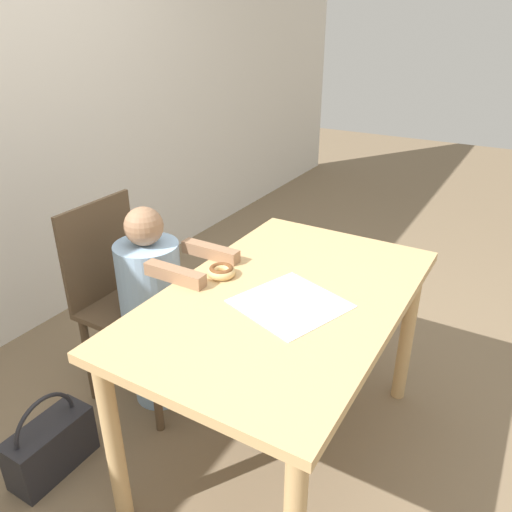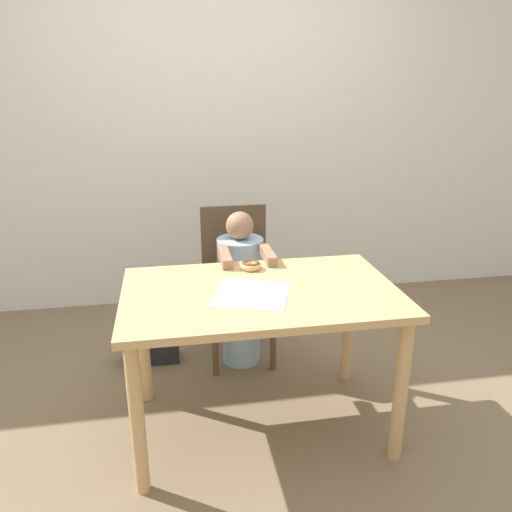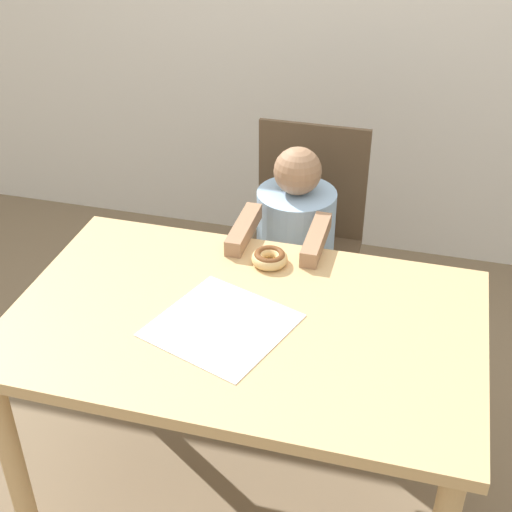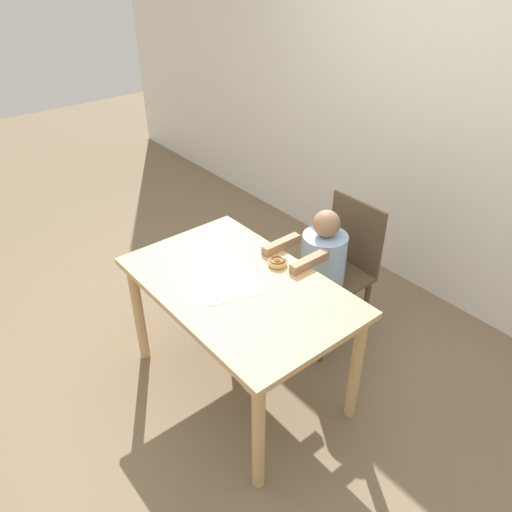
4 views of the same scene
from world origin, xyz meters
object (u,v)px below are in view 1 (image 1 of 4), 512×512
at_px(chair, 130,301).
at_px(child_figure, 154,311).
at_px(donut, 221,271).
at_px(handbag, 51,445).

relative_size(chair, child_figure, 0.97).
bearing_deg(donut, handbag, 140.15).
distance_m(child_figure, donut, 0.46).
xyz_separation_m(donut, handbag, (-0.54, 0.45, -0.63)).
bearing_deg(handbag, child_figure, -9.38).
relative_size(chair, donut, 8.50).
relative_size(child_figure, handbag, 2.68).
height_order(child_figure, handbag, child_figure).
bearing_deg(chair, handbag, -175.25).
bearing_deg(chair, child_figure, -90.00).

